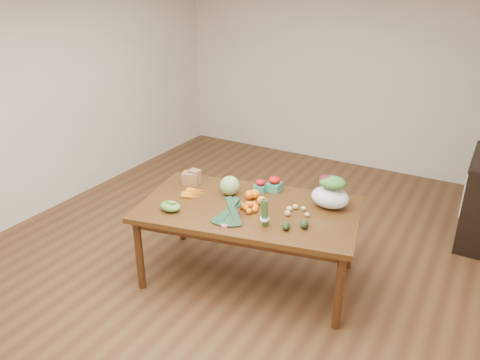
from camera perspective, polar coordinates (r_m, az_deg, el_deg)
The scene contains 24 objects.
floor at distance 4.97m, azimuth -0.39°, elevation -8.56°, with size 6.00×6.00×0.00m, color brown.
room_walls at distance 4.40m, azimuth -0.44°, elevation 6.45°, with size 5.02×6.02×2.70m.
dining_table at distance 4.38m, azimuth 1.05°, elevation -7.65°, with size 1.94×1.08×0.75m, color #4A2C11.
dish_towel at distance 5.46m, azimuth 25.67°, elevation -1.47°, with size 0.02×0.28×0.45m, color white.
paper_bag at distance 4.64m, azimuth -6.02°, elevation 0.34°, with size 0.21×0.18×0.15m, color brown, non-canonical shape.
cabbage at distance 4.39m, azimuth -1.26°, elevation -0.68°, with size 0.18×0.18×0.18m, color #8CB468.
strawberry_basket_a at distance 4.48m, azimuth 2.50°, elevation -0.82°, with size 0.11×0.11×0.10m, color red, non-canonical shape.
strawberry_basket_b at distance 4.50m, azimuth 4.19°, elevation -0.62°, with size 0.13×0.13×0.11m, color red, non-canonical shape.
orange_a at distance 4.32m, azimuth 1.17°, elevation -1.82°, with size 0.09×0.09×0.09m, color orange.
orange_b at distance 4.34m, azimuth 1.81°, elevation -1.72°, with size 0.09×0.09×0.09m, color orange.
orange_c at distance 4.22m, azimuth 2.63°, elevation -2.52°, with size 0.08×0.08×0.08m, color #F9A60F.
mandarin_cluster at distance 4.12m, azimuth 1.21°, elevation -3.15°, with size 0.18×0.18×0.09m, color orange, non-canonical shape.
carrots at distance 4.44m, azimuth -5.73°, elevation -1.62°, with size 0.22×0.22×0.03m, color orange, non-canonical shape.
snap_pea_bag at distance 4.16m, azimuth -8.48°, elevation -3.19°, with size 0.19×0.14×0.09m, color #5FB63D.
kale_bunch at distance 3.92m, azimuth -1.44°, elevation -4.06°, with size 0.32×0.40×0.16m, color black, non-canonical shape.
asparagus_bundle at distance 3.84m, azimuth 3.04°, elevation -3.97°, with size 0.08×0.08×0.25m, color #477636, non-canonical shape.
potato_a at distance 4.14m, azimuth 6.04°, elevation -3.50°, with size 0.05×0.05×0.05m, color #DAC47D.
potato_b at distance 4.06m, azimuth 5.81°, elevation -4.05°, with size 0.06×0.05×0.05m, color tan.
potato_c at distance 4.16m, azimuth 7.76°, elevation -3.46°, with size 0.05×0.04×0.04m, color tan.
potato_d at distance 4.18m, azimuth 6.76°, elevation -3.25°, with size 0.05×0.05×0.05m, color tan.
potato_e at distance 4.07m, azimuth 8.19°, elevation -4.20°, with size 0.05×0.04×0.04m, color #CDBC76.
avocado_a at distance 3.85m, azimuth 5.64°, elevation -5.59°, with size 0.06×0.10×0.06m, color black.
avocado_b at distance 3.89m, azimuth 7.83°, elevation -5.30°, with size 0.07×0.11×0.07m, color black.
salad_bag at distance 4.21m, azimuth 10.96°, elevation -1.64°, with size 0.34×0.26×0.26m, color white, non-canonical shape.
Camera 1 is at (2.11, -3.63, 2.66)m, focal length 35.00 mm.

